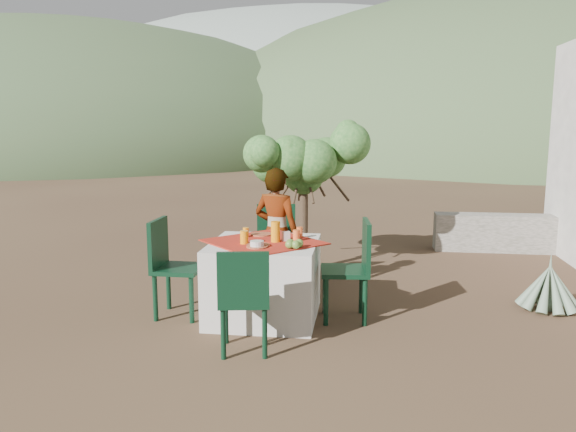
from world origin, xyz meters
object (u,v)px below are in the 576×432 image
at_px(shrub_tree, 308,169).
at_px(table, 264,280).
at_px(person, 277,233).
at_px(juice_pitcher, 276,232).
at_px(chair_near, 244,296).
at_px(chair_left, 170,263).
at_px(chair_right, 354,265).
at_px(chair_far, 276,242).
at_px(agave, 549,288).

bearing_deg(shrub_tree, table, -97.76).
relative_size(person, juice_pitcher, 7.22).
relative_size(table, chair_near, 1.46).
xyz_separation_m(chair_near, chair_left, (-0.92, 0.84, 0.04)).
bearing_deg(chair_right, chair_near, -47.40).
relative_size(chair_far, chair_left, 1.00).
xyz_separation_m(table, chair_near, (-0.00, -0.91, 0.12)).
relative_size(chair_far, juice_pitcher, 4.89).
bearing_deg(juice_pitcher, chair_far, 98.66).
bearing_deg(agave, chair_right, -163.77).
bearing_deg(person, chair_far, -61.02).
distance_m(chair_far, chair_near, 1.92).
distance_m(shrub_tree, agave, 3.06).
relative_size(person, agave, 2.15).
xyz_separation_m(chair_left, juice_pitcher, (1.03, 0.07, 0.32)).
bearing_deg(chair_near, shrub_tree, -105.59).
bearing_deg(chair_near, juice_pitcher, -107.81).
height_order(shrub_tree, agave, shrub_tree).
bearing_deg(agave, chair_near, -151.55).
distance_m(shrub_tree, juice_pitcher, 1.89).
xyz_separation_m(chair_far, juice_pitcher, (0.15, -1.01, 0.33)).
distance_m(table, chair_right, 0.88).
distance_m(table, juice_pitcher, 0.49).
bearing_deg(chair_far, chair_left, -137.15).
distance_m(table, chair_left, 0.93).
bearing_deg(juice_pitcher, chair_near, -97.50).
height_order(chair_far, chair_near, chair_far).
height_order(chair_far, agave, chair_far).
distance_m(chair_right, juice_pitcher, 0.82).
xyz_separation_m(chair_near, juice_pitcher, (0.12, 0.91, 0.36)).
bearing_deg(juice_pitcher, chair_left, -176.30).
bearing_deg(chair_far, chair_near, -96.87).
height_order(table, chair_right, chair_right).
relative_size(person, shrub_tree, 0.85).
relative_size(chair_near, agave, 1.35).
distance_m(chair_near, person, 1.61).
height_order(shrub_tree, juice_pitcher, shrub_tree).
relative_size(table, chair_far, 1.35).
relative_size(table, juice_pitcher, 6.62).
height_order(chair_right, shrub_tree, shrub_tree).
height_order(chair_left, person, person).
distance_m(chair_near, shrub_tree, 2.87).
bearing_deg(table, chair_near, -90.22).
xyz_separation_m(chair_far, shrub_tree, (0.29, 0.82, 0.78)).
xyz_separation_m(person, juice_pitcher, (0.10, -0.69, 0.15)).
height_order(chair_left, chair_right, chair_right).
bearing_deg(person, chair_left, 58.28).
distance_m(chair_near, chair_right, 1.30).
height_order(table, person, person).
bearing_deg(shrub_tree, person, -101.55).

